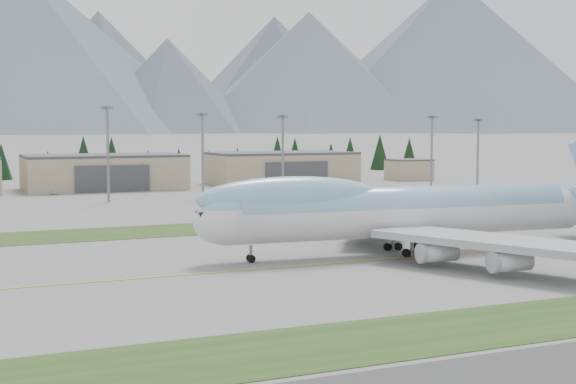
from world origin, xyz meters
name	(u,v)px	position (x,y,z in m)	size (l,w,h in m)	color
ground	(402,258)	(0.00, 0.00, 0.00)	(7000.00, 7000.00, 0.00)	slate
grass_strip_far	(282,224)	(0.00, 45.00, 0.00)	(400.00, 18.00, 0.08)	#254117
taxiway_line_main	(402,258)	(0.00, 0.00, 0.00)	(400.00, 0.40, 0.02)	gold
boeing_747_freighter	(407,210)	(3.21, 3.74, 6.65)	(76.60, 65.96, 20.18)	silver
hangar_center	(104,172)	(-15.00, 149.90, 5.39)	(48.00, 26.60, 10.80)	tan
hangar_right	(281,168)	(45.00, 149.90, 5.39)	(48.00, 26.60, 10.80)	tan
control_shed	(409,170)	(95.00, 148.00, 3.80)	(14.00, 12.00, 7.60)	tan
floodlight_masts	(237,139)	(14.30, 110.06, 15.98)	(205.55, 10.34, 24.64)	slate
service_vehicle_a	(54,195)	(-32.04, 135.55, 0.00)	(1.24, 3.08, 1.05)	silver
service_vehicle_b	(280,193)	(28.72, 112.85, 0.00)	(1.38, 3.92, 1.29)	gold
service_vehicle_c	(349,186)	(61.39, 131.06, 0.00)	(1.92, 4.74, 1.37)	#9C9B9F
conifer_belt	(153,158)	(15.89, 211.07, 6.86)	(277.82, 14.95, 16.08)	black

